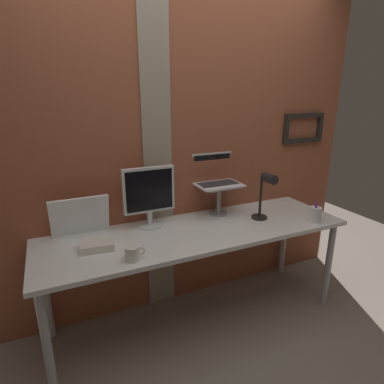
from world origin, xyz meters
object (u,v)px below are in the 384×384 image
laptop (215,176)px  pen_cup (315,214)px  monitor (149,193)px  desk_lamp (266,191)px  coffee_mug (133,253)px  whiteboard_panel (80,216)px

laptop → pen_cup: (0.58, -0.50, -0.24)m
monitor → desk_lamp: 0.85m
laptop → coffee_mug: laptop is taller
desk_lamp → coffee_mug: size_ratio=3.12×
laptop → pen_cup: size_ratio=2.17×
desk_lamp → pen_cup: bearing=-27.3°
monitor → desk_lamp: monitor is taller
pen_cup → desk_lamp: bearing=152.7°
monitor → laptop: size_ratio=1.25×
monitor → pen_cup: bearing=-20.7°
whiteboard_panel → monitor: bearing=-5.4°
desk_lamp → monitor: bearing=162.2°
whiteboard_panel → coffee_mug: (0.23, -0.48, -0.09)m
monitor → whiteboard_panel: size_ratio=1.15×
whiteboard_panel → desk_lamp: 1.31m
pen_cup → coffee_mug: size_ratio=1.34×
monitor → laptop: laptop is taller
pen_cup → coffee_mug: pen_cup is taller
laptop → desk_lamp: laptop is taller
coffee_mug → pen_cup: bearing=-0.0°
desk_lamp → coffee_mug: 1.08m
whiteboard_panel → desk_lamp: bearing=-13.4°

